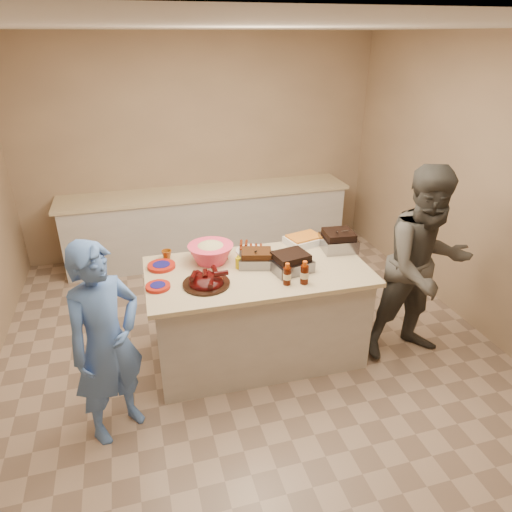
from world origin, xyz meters
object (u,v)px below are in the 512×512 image
object	(u,v)px
roasting_pan	(338,249)
plastic_cup	(167,259)
guest_blue	(121,426)
island	(257,353)
rib_platter	(206,285)
mustard_bottle	(238,268)
guest_gray	(409,350)
bbq_bottle_a	(304,283)
bbq_bottle_b	(287,284)
coleslaw_bowl	(211,262)

from	to	relation	value
roasting_pan	plastic_cup	world-z (taller)	roasting_pan
guest_blue	island	bearing A→B (deg)	-10.24
island	roasting_pan	xyz separation A→B (m)	(0.82, 0.19, 0.88)
rib_platter	mustard_bottle	world-z (taller)	rib_platter
rib_platter	plastic_cup	bearing A→B (deg)	114.54
rib_platter	roasting_pan	xyz separation A→B (m)	(1.28, 0.33, 0.00)
island	plastic_cup	world-z (taller)	plastic_cup
guest_gray	rib_platter	bearing A→B (deg)	173.85
bbq_bottle_a	bbq_bottle_b	xyz separation A→B (m)	(-0.14, 0.02, 0.00)
guest_blue	guest_gray	world-z (taller)	guest_gray
island	bbq_bottle_a	size ratio (longest dim) A/B	9.57
coleslaw_bowl	mustard_bottle	distance (m)	0.27
rib_platter	bbq_bottle_a	xyz separation A→B (m)	(0.75, -0.19, 0.00)
island	mustard_bottle	world-z (taller)	mustard_bottle
coleslaw_bowl	guest_gray	xyz separation A→B (m)	(1.73, -0.59, -0.88)
coleslaw_bowl	bbq_bottle_a	bearing A→B (deg)	-42.22
island	mustard_bottle	distance (m)	0.90
coleslaw_bowl	plastic_cup	bearing A→B (deg)	156.17
roasting_pan	guest_blue	bearing A→B (deg)	-154.53
plastic_cup	guest_blue	distance (m)	1.40
plastic_cup	guest_gray	size ratio (longest dim) A/B	0.05
coleslaw_bowl	plastic_cup	size ratio (longest dim) A/B	4.44
island	guest_gray	bearing A→B (deg)	-12.60
guest_gray	bbq_bottle_a	bearing A→B (deg)	179.53
mustard_bottle	guest_gray	world-z (taller)	mustard_bottle
rib_platter	roasting_pan	size ratio (longest dim) A/B	1.26
guest_blue	mustard_bottle	bearing A→B (deg)	-4.72
rib_platter	guest_gray	size ratio (longest dim) A/B	0.21
mustard_bottle	guest_blue	xyz separation A→B (m)	(-1.08, -0.61, -0.88)
roasting_pan	bbq_bottle_a	distance (m)	0.74
mustard_bottle	guest_gray	size ratio (longest dim) A/B	0.07
bbq_bottle_b	guest_blue	bearing A→B (deg)	-170.14
roasting_pan	mustard_bottle	bearing A→B (deg)	-166.98
bbq_bottle_a	guest_blue	distance (m)	1.77
rib_platter	coleslaw_bowl	distance (m)	0.40
bbq_bottle_a	guest_blue	bearing A→B (deg)	-171.91
island	rib_platter	bearing A→B (deg)	-161.77
island	bbq_bottle_a	distance (m)	0.98
bbq_bottle_b	mustard_bottle	distance (m)	0.48
island	guest_blue	xyz separation A→B (m)	(-1.23, -0.55, 0.00)
bbq_bottle_a	guest_gray	size ratio (longest dim) A/B	0.11
rib_platter	bbq_bottle_a	bearing A→B (deg)	-14.26
bbq_bottle_a	rib_platter	bearing A→B (deg)	165.74
roasting_pan	guest_blue	size ratio (longest dim) A/B	0.20
coleslaw_bowl	guest_blue	bearing A→B (deg)	-138.05
mustard_bottle	guest_blue	distance (m)	1.52
rib_platter	bbq_bottle_b	bearing A→B (deg)	-15.15
roasting_pan	bbq_bottle_b	world-z (taller)	bbq_bottle_b
plastic_cup	roasting_pan	bearing A→B (deg)	-8.22
bbq_bottle_a	mustard_bottle	bearing A→B (deg)	138.16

